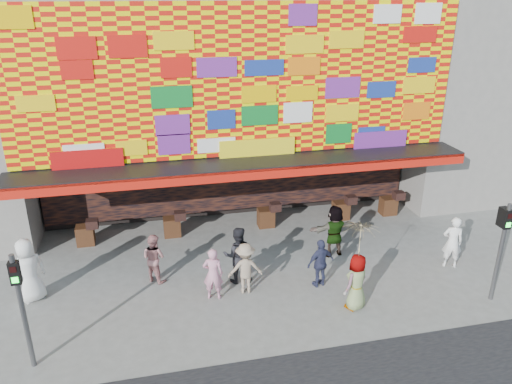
% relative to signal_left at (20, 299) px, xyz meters
% --- Properties ---
extents(ground, '(90.00, 90.00, 0.00)m').
position_rel_signal_left_xyz_m(ground, '(6.20, 1.50, -1.86)').
color(ground, slate).
rests_on(ground, ground).
extents(shop_building, '(15.20, 9.40, 10.00)m').
position_rel_signal_left_xyz_m(shop_building, '(6.20, 9.68, 3.37)').
color(shop_building, gray).
rests_on(shop_building, ground).
extents(neighbor_right, '(11.00, 8.00, 12.00)m').
position_rel_signal_left_xyz_m(neighbor_right, '(19.20, 9.50, 4.14)').
color(neighbor_right, gray).
rests_on(neighbor_right, ground).
extents(signal_left, '(0.22, 0.20, 3.00)m').
position_rel_signal_left_xyz_m(signal_left, '(0.00, 0.00, 0.00)').
color(signal_left, '#59595B').
rests_on(signal_left, ground).
extents(signal_right, '(0.22, 0.20, 3.00)m').
position_rel_signal_left_xyz_m(signal_right, '(12.40, 0.00, 0.00)').
color(signal_right, '#59595B').
rests_on(signal_right, ground).
extents(ped_a, '(1.12, 1.03, 1.93)m').
position_rel_signal_left_xyz_m(ped_a, '(-0.49, 2.91, -0.90)').
color(ped_a, white).
rests_on(ped_a, ground).
extents(ped_b, '(0.65, 0.50, 1.60)m').
position_rel_signal_left_xyz_m(ped_b, '(4.59, 1.84, -1.06)').
color(ped_b, pink).
rests_on(ped_b, ground).
extents(ped_c, '(0.96, 0.79, 1.81)m').
position_rel_signal_left_xyz_m(ped_c, '(5.45, 2.57, -0.96)').
color(ped_c, '#232328').
rests_on(ped_c, ground).
extents(ped_d, '(1.05, 0.64, 1.57)m').
position_rel_signal_left_xyz_m(ped_d, '(5.56, 1.96, -1.07)').
color(ped_d, gray).
rests_on(ped_d, ground).
extents(ped_e, '(0.96, 0.58, 1.53)m').
position_rel_signal_left_xyz_m(ped_e, '(7.81, 1.79, -1.09)').
color(ped_e, '#2F3252').
rests_on(ped_e, ground).
extents(ped_f, '(1.69, 0.69, 1.78)m').
position_rel_signal_left_xyz_m(ped_f, '(8.89, 3.48, -0.97)').
color(ped_f, gray).
rests_on(ped_f, ground).
extents(ped_g, '(0.96, 0.85, 1.66)m').
position_rel_signal_left_xyz_m(ped_g, '(8.39, 0.49, -1.03)').
color(ped_g, gray).
rests_on(ped_g, ground).
extents(ped_h, '(0.73, 0.60, 1.73)m').
position_rel_signal_left_xyz_m(ped_h, '(12.28, 1.93, -1.00)').
color(ped_h, white).
rests_on(ped_h, ground).
extents(ped_i, '(0.95, 0.93, 1.54)m').
position_rel_signal_left_xyz_m(ped_i, '(2.98, 3.19, -1.09)').
color(ped_i, tan).
rests_on(ped_i, ground).
extents(parasol, '(1.15, 1.17, 1.86)m').
position_rel_signal_left_xyz_m(parasol, '(8.39, 0.49, 0.29)').
color(parasol, '#F8E39C').
rests_on(parasol, ground).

